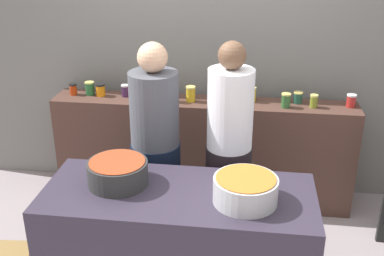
# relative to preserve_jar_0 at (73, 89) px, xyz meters

# --- Properties ---
(storefront_wall) EXTENTS (4.80, 0.12, 3.00)m
(storefront_wall) POSITION_rel_preserve_jar_0_xyz_m (1.20, 0.33, 0.46)
(storefront_wall) COLOR slate
(storefront_wall) RESTS_ON ground
(display_shelf) EXTENTS (2.70, 0.36, 0.99)m
(display_shelf) POSITION_rel_preserve_jar_0_xyz_m (1.20, -0.02, -0.55)
(display_shelf) COLOR #4B3128
(display_shelf) RESTS_ON ground
(prep_table) EXTENTS (1.70, 0.70, 0.90)m
(prep_table) POSITION_rel_preserve_jar_0_xyz_m (1.20, -1.42, -0.59)
(prep_table) COLOR #312A3A
(prep_table) RESTS_ON ground
(preserve_jar_0) EXTENTS (0.07, 0.07, 0.10)m
(preserve_jar_0) POSITION_rel_preserve_jar_0_xyz_m (0.00, 0.00, 0.00)
(preserve_jar_0) COLOR #AD300D
(preserve_jar_0) RESTS_ON display_shelf
(preserve_jar_1) EXTENTS (0.09, 0.09, 0.12)m
(preserve_jar_1) POSITION_rel_preserve_jar_0_xyz_m (0.15, 0.02, 0.01)
(preserve_jar_1) COLOR #245F2F
(preserve_jar_1) RESTS_ON display_shelf
(preserve_jar_2) EXTENTS (0.09, 0.09, 0.11)m
(preserve_jar_2) POSITION_rel_preserve_jar_0_xyz_m (0.26, 0.00, 0.00)
(preserve_jar_2) COLOR orange
(preserve_jar_2) RESTS_ON display_shelf
(preserve_jar_3) EXTENTS (0.07, 0.07, 0.11)m
(preserve_jar_3) POSITION_rel_preserve_jar_0_xyz_m (0.48, 0.02, 0.00)
(preserve_jar_3) COLOR #3D2247
(preserve_jar_3) RESTS_ON display_shelf
(preserve_jar_4) EXTENTS (0.09, 0.09, 0.13)m
(preserve_jar_4) POSITION_rel_preserve_jar_0_xyz_m (0.64, 0.01, 0.01)
(preserve_jar_4) COLOR red
(preserve_jar_4) RESTS_ON display_shelf
(preserve_jar_5) EXTENTS (0.08, 0.08, 0.13)m
(preserve_jar_5) POSITION_rel_preserve_jar_0_xyz_m (0.80, -0.06, 0.01)
(preserve_jar_5) COLOR gold
(preserve_jar_5) RESTS_ON display_shelf
(preserve_jar_6) EXTENTS (0.07, 0.07, 0.14)m
(preserve_jar_6) POSITION_rel_preserve_jar_0_xyz_m (0.93, -0.07, 0.02)
(preserve_jar_6) COLOR #25441F
(preserve_jar_6) RESTS_ON display_shelf
(preserve_jar_7) EXTENTS (0.09, 0.09, 0.14)m
(preserve_jar_7) POSITION_rel_preserve_jar_0_xyz_m (1.09, -0.04, 0.02)
(preserve_jar_7) COLOR gold
(preserve_jar_7) RESTS_ON display_shelf
(preserve_jar_8) EXTENTS (0.08, 0.08, 0.14)m
(preserve_jar_8) POSITION_rel_preserve_jar_0_xyz_m (1.33, 0.03, 0.02)
(preserve_jar_8) COLOR gold
(preserve_jar_8) RESTS_ON display_shelf
(preserve_jar_9) EXTENTS (0.07, 0.07, 0.12)m
(preserve_jar_9) POSITION_rel_preserve_jar_0_xyz_m (1.50, -0.03, 0.01)
(preserve_jar_9) COLOR #4D1E56
(preserve_jar_9) RESTS_ON display_shelf
(preserve_jar_10) EXTENTS (0.07, 0.07, 0.13)m
(preserve_jar_10) POSITION_rel_preserve_jar_0_xyz_m (1.62, 0.03, 0.01)
(preserve_jar_10) COLOR gold
(preserve_jar_10) RESTS_ON display_shelf
(preserve_jar_11) EXTENTS (0.08, 0.08, 0.12)m
(preserve_jar_11) POSITION_rel_preserve_jar_0_xyz_m (1.91, -0.08, 0.01)
(preserve_jar_11) COLOR #2F5B2D
(preserve_jar_11) RESTS_ON display_shelf
(preserve_jar_12) EXTENTS (0.08, 0.08, 0.10)m
(preserve_jar_12) POSITION_rel_preserve_jar_0_xyz_m (2.02, 0.04, -0.00)
(preserve_jar_12) COLOR #204B3C
(preserve_jar_12) RESTS_ON display_shelf
(preserve_jar_13) EXTENTS (0.07, 0.07, 0.11)m
(preserve_jar_13) POSITION_rel_preserve_jar_0_xyz_m (2.14, -0.05, 0.00)
(preserve_jar_13) COLOR olive
(preserve_jar_13) RESTS_ON display_shelf
(preserve_jar_14) EXTENTS (0.08, 0.08, 0.11)m
(preserve_jar_14) POSITION_rel_preserve_jar_0_xyz_m (2.46, 0.01, 0.00)
(preserve_jar_14) COLOR #AB2421
(preserve_jar_14) RESTS_ON display_shelf
(cooking_pot_left) EXTENTS (0.38, 0.38, 0.16)m
(cooking_pot_left) POSITION_rel_preserve_jar_0_xyz_m (0.80, -1.36, -0.07)
(cooking_pot_left) COLOR #2D2D2D
(cooking_pot_left) RESTS_ON prep_table
(cooking_pot_center) EXTENTS (0.39, 0.39, 0.16)m
(cooking_pot_center) POSITION_rel_preserve_jar_0_xyz_m (1.61, -1.47, -0.07)
(cooking_pot_center) COLOR #B7B7BC
(cooking_pot_center) RESTS_ON prep_table
(cook_with_tongs) EXTENTS (0.38, 0.38, 1.68)m
(cook_with_tongs) POSITION_rel_preserve_jar_0_xyz_m (0.92, -0.77, -0.28)
(cook_with_tongs) COLOR black
(cook_with_tongs) RESTS_ON ground
(cook_in_cap) EXTENTS (0.34, 0.34, 1.72)m
(cook_in_cap) POSITION_rel_preserve_jar_0_xyz_m (1.47, -0.83, -0.26)
(cook_in_cap) COLOR black
(cook_in_cap) RESTS_ON ground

